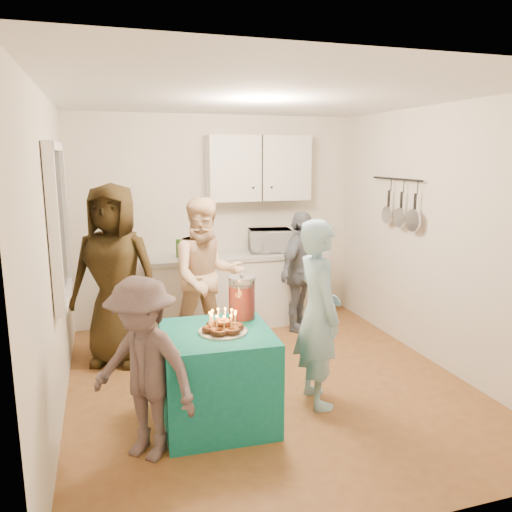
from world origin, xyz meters
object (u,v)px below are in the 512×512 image
object	(u,v)px
woman_back_left	(115,275)
woman_back_right	(300,272)
man_birthday	(318,313)
child_near_left	(143,369)
counter	(239,291)
microwave	(270,240)
punch_jar	(242,298)
party_table	(217,377)
woman_back_center	(207,277)

from	to	relation	value
woman_back_left	woman_back_right	xyz separation A→B (m)	(2.15, 0.33, -0.19)
woman_back_right	woman_back_left	bearing A→B (deg)	145.58
man_birthday	child_near_left	distance (m)	1.53
counter	microwave	distance (m)	0.74
punch_jar	man_birthday	world-z (taller)	man_birthday
child_near_left	man_birthday	bearing A→B (deg)	57.19
woman_back_right	child_near_left	bearing A→B (deg)	-176.92
man_birthday	woman_back_right	distance (m)	1.82
counter	punch_jar	size ratio (longest dim) A/B	6.47
counter	punch_jar	bearing A→B (deg)	-104.74
microwave	woman_back_left	distance (m)	2.07
microwave	party_table	distance (m)	2.64
counter	woman_back_left	bearing A→B (deg)	-152.88
microwave	woman_back_left	world-z (taller)	woman_back_left
counter	party_table	world-z (taller)	counter
microwave	punch_jar	size ratio (longest dim) A/B	1.53
counter	child_near_left	world-z (taller)	child_near_left
woman_back_right	child_near_left	xyz separation A→B (m)	(-2.02, -2.11, -0.07)
microwave	punch_jar	xyz separation A→B (m)	(-0.93, -1.99, -0.12)
woman_back_left	party_table	bearing A→B (deg)	-40.70
counter	microwave	size ratio (longest dim) A/B	4.24
woman_back_right	punch_jar	bearing A→B (deg)	-169.91
woman_back_left	woman_back_right	world-z (taller)	woman_back_left
woman_back_center	child_near_left	xyz separation A→B (m)	(-0.81, -1.72, -0.19)
woman_back_right	microwave	bearing A→B (deg)	73.83
punch_jar	microwave	bearing A→B (deg)	65.05
child_near_left	party_table	bearing A→B (deg)	70.75
woman_back_left	woman_back_center	xyz separation A→B (m)	(0.93, -0.06, -0.08)
party_table	woman_back_center	size ratio (longest dim) A/B	0.50
party_table	woman_back_right	bearing A→B (deg)	51.48
woman_back_center	child_near_left	world-z (taller)	woman_back_center
party_table	woman_back_center	xyz separation A→B (m)	(0.22, 1.42, 0.46)
woman_back_left	child_near_left	xyz separation A→B (m)	(0.12, -1.78, -0.27)
party_table	punch_jar	size ratio (longest dim) A/B	2.50
microwave	man_birthday	world-z (taller)	man_birthday
punch_jar	man_birthday	bearing A→B (deg)	-17.69
punch_jar	woman_back_right	size ratio (longest dim) A/B	0.23
woman_back_center	microwave	bearing A→B (deg)	38.18
woman_back_left	child_near_left	size ratio (longest dim) A/B	1.41
party_table	woman_back_left	world-z (taller)	woman_back_left
party_table	man_birthday	world-z (taller)	man_birthday
counter	woman_back_left	xyz separation A→B (m)	(-1.52, -0.78, 0.49)
counter	party_table	xyz separation A→B (m)	(-0.80, -2.25, -0.05)
counter	woman_back_center	distance (m)	1.10
party_table	woman_back_center	world-z (taller)	woman_back_center
woman_back_left	woman_back_right	bearing A→B (deg)	32.12
microwave	punch_jar	world-z (taller)	microwave
woman_back_center	punch_jar	bearing A→B (deg)	-89.16
party_table	child_near_left	distance (m)	0.72
man_birthday	child_near_left	xyz separation A→B (m)	(-1.48, -0.37, -0.14)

